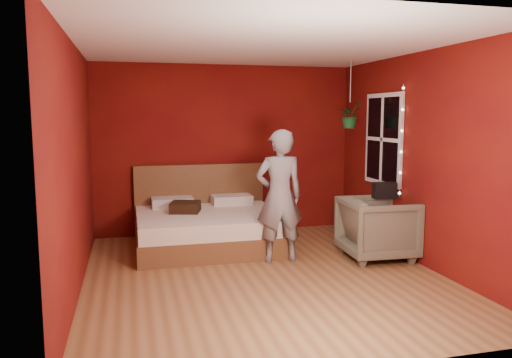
# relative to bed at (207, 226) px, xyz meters

# --- Properties ---
(floor) EXTENTS (4.50, 4.50, 0.00)m
(floor) POSITION_rel_bed_xyz_m (0.42, -1.45, -0.28)
(floor) COLOR #92633A
(floor) RESTS_ON ground
(room_walls) EXTENTS (4.04, 4.54, 2.62)m
(room_walls) POSITION_rel_bed_xyz_m (0.42, -1.45, 1.40)
(room_walls) COLOR maroon
(room_walls) RESTS_ON ground
(window) EXTENTS (0.05, 0.97, 1.27)m
(window) POSITION_rel_bed_xyz_m (2.39, -0.55, 1.22)
(window) COLOR white
(window) RESTS_ON room_walls
(fairy_lights) EXTENTS (0.04, 0.04, 1.45)m
(fairy_lights) POSITION_rel_bed_xyz_m (2.36, -1.08, 1.22)
(fairy_lights) COLOR silver
(fairy_lights) RESTS_ON room_walls
(bed) EXTENTS (1.97, 1.68, 1.09)m
(bed) POSITION_rel_bed_xyz_m (0.00, 0.00, 0.00)
(bed) COLOR brown
(bed) RESTS_ON ground
(person) EXTENTS (0.61, 0.40, 1.66)m
(person) POSITION_rel_bed_xyz_m (0.76, -0.95, 0.55)
(person) COLOR gray
(person) RESTS_ON ground
(armchair) EXTENTS (0.91, 0.89, 0.79)m
(armchair) POSITION_rel_bed_xyz_m (2.02, -1.15, 0.11)
(armchair) COLOR #6B6954
(armchair) RESTS_ON ground
(handbag) EXTENTS (0.30, 0.17, 0.20)m
(handbag) POSITION_rel_bed_xyz_m (2.07, -1.21, 0.61)
(handbag) COLOR black
(handbag) RESTS_ON armchair
(throw_pillow) EXTENTS (0.48, 0.48, 0.14)m
(throw_pillow) POSITION_rel_bed_xyz_m (-0.30, 0.03, 0.28)
(throw_pillow) COLOR #322010
(throw_pillow) RESTS_ON bed
(hanging_plant) EXTENTS (0.42, 0.40, 0.96)m
(hanging_plant) POSITION_rel_bed_xyz_m (2.05, -0.18, 1.55)
(hanging_plant) COLOR silver
(hanging_plant) RESTS_ON room_walls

